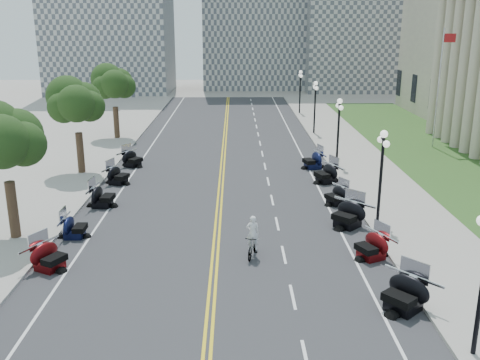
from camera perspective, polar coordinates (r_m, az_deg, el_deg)
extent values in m
plane|color=gray|center=(25.13, -2.67, -8.00)|extent=(160.00, 160.00, 0.00)
cube|color=#333335|center=(34.48, -2.09, -1.11)|extent=(16.00, 90.00, 0.01)
cube|color=yellow|center=(34.48, -2.29, -1.09)|extent=(0.12, 90.00, 0.00)
cube|color=yellow|center=(34.48, -1.89, -1.09)|extent=(0.12, 90.00, 0.00)
cube|color=white|center=(34.90, 8.47, -1.05)|extent=(0.12, 90.00, 0.00)
cube|color=white|center=(35.24, -12.55, -1.10)|extent=(0.12, 90.00, 0.00)
cube|color=white|center=(18.27, 7.03, -18.30)|extent=(0.12, 2.00, 0.00)
cube|color=white|center=(21.65, 5.65, -12.28)|extent=(0.12, 2.00, 0.00)
cube|color=white|center=(25.21, 4.69, -7.92)|extent=(0.12, 2.00, 0.00)
cube|color=white|center=(28.89, 3.99, -4.66)|extent=(0.12, 2.00, 0.00)
cube|color=white|center=(32.65, 3.45, -2.13)|extent=(0.12, 2.00, 0.00)
cube|color=white|center=(36.45, 3.02, -0.13)|extent=(0.12, 2.00, 0.00)
cube|color=white|center=(40.29, 2.68, 1.49)|extent=(0.12, 2.00, 0.00)
cube|color=white|center=(44.17, 2.39, 2.83)|extent=(0.12, 2.00, 0.00)
cube|color=white|center=(48.06, 2.15, 3.95)|extent=(0.12, 2.00, 0.00)
cube|color=white|center=(51.97, 1.95, 4.90)|extent=(0.12, 2.00, 0.00)
cube|color=white|center=(55.89, 1.77, 5.72)|extent=(0.12, 2.00, 0.00)
cube|color=white|center=(59.82, 1.62, 6.43)|extent=(0.12, 2.00, 0.00)
cube|color=white|center=(63.76, 1.49, 7.05)|extent=(0.12, 2.00, 0.00)
cube|color=white|center=(67.71, 1.37, 7.60)|extent=(0.12, 2.00, 0.00)
cube|color=white|center=(71.66, 1.26, 8.09)|extent=(0.12, 2.00, 0.00)
cube|color=white|center=(75.62, 1.17, 8.53)|extent=(0.12, 2.00, 0.00)
cube|color=#9E9991|center=(35.75, 14.98, -0.91)|extent=(5.00, 90.00, 0.15)
cube|color=#9E9991|center=(36.30, -18.90, -0.99)|extent=(5.00, 90.00, 0.15)
cube|color=#356023|center=(45.30, 20.92, 2.14)|extent=(9.00, 60.00, 0.10)
cube|color=gray|center=(87.00, -13.81, 17.70)|extent=(18.00, 14.00, 26.00)
cube|color=gray|center=(90.36, 13.47, 16.38)|extent=(20.00, 14.00, 22.00)
imported|color=#A51414|center=(24.75, 1.35, -7.00)|extent=(0.95, 1.90, 1.10)
imported|color=silver|center=(24.23, 1.37, -4.02)|extent=(0.60, 0.39, 1.65)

